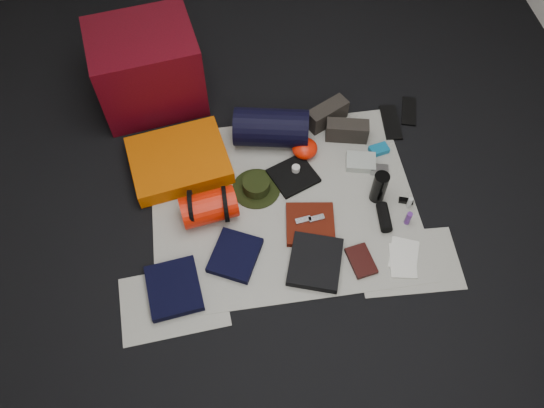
{
  "coord_description": "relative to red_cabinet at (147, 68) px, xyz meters",
  "views": [
    {
      "loc": [
        -0.32,
        -1.7,
        2.76
      ],
      "look_at": [
        -0.08,
        -0.06,
        0.1
      ],
      "focal_mm": 35.0,
      "sensor_mm": 36.0,
      "label": 1
    }
  ],
  "objects": [
    {
      "name": "sunglasses",
      "position": [
        1.5,
        -1.1,
        -0.26
      ],
      "size": [
        0.09,
        0.06,
        0.02
      ],
      "primitive_type": "cube",
      "rotation": [
        0.0,
        0.0,
        -0.33
      ],
      "color": "black",
      "rests_on": "newspaper_mat"
    },
    {
      "name": "navy_duffel",
      "position": [
        0.75,
        -0.5,
        -0.15
      ],
      "size": [
        0.51,
        0.34,
        0.25
      ],
      "primitive_type": "cylinder",
      "rotation": [
        0.0,
        1.57,
        -0.2
      ],
      "color": "black",
      "rests_on": "newspaper_mat"
    },
    {
      "name": "paperback_book",
      "position": [
        1.13,
        -1.46,
        -0.26
      ],
      "size": [
        0.16,
        0.22,
        0.03
      ],
      "primitive_type": "cube",
      "rotation": [
        0.0,
        0.0,
        0.17
      ],
      "color": "black",
      "rests_on": "newspaper_mat"
    },
    {
      "name": "flip_flop_left",
      "position": [
        1.58,
        -0.47,
        -0.27
      ],
      "size": [
        0.14,
        0.31,
        0.02
      ],
      "primitive_type": "cube",
      "rotation": [
        0.0,
        0.0,
        -0.09
      ],
      "color": "black",
      "rests_on": "floor"
    },
    {
      "name": "first_aid_pouch",
      "position": [
        1.29,
        -0.78,
        -0.25
      ],
      "size": [
        0.21,
        0.18,
        0.05
      ],
      "primitive_type": "cube",
      "rotation": [
        0.0,
        0.0,
        -0.23
      ],
      "color": "#9CA49C",
      "rests_on": "newspaper_mat"
    },
    {
      "name": "tape_roll",
      "position": [
        0.87,
        -0.79,
        -0.23
      ],
      "size": [
        0.05,
        0.05,
        0.03
      ],
      "primitive_type": "cylinder",
      "color": "silver",
      "rests_on": "black_tshirt"
    },
    {
      "name": "sack_strap_right",
      "position": [
        0.4,
        -1.02,
        -0.16
      ],
      "size": [
        0.03,
        0.22,
        0.22
      ],
      "primitive_type": "cylinder",
      "rotation": [
        0.0,
        1.57,
        0.0
      ],
      "color": "black",
      "rests_on": "newspaper_mat"
    },
    {
      "name": "red_shirt",
      "position": [
        0.89,
        -1.18,
        -0.25
      ],
      "size": [
        0.32,
        0.32,
        0.04
      ],
      "primitive_type": "cube",
      "rotation": [
        0.0,
        0.0,
        -0.14
      ],
      "color": "#4E1308",
      "rests_on": "newspaper_mat"
    },
    {
      "name": "cyan_case",
      "position": [
        1.43,
        -0.7,
        -0.25
      ],
      "size": [
        0.13,
        0.1,
        0.04
      ],
      "primitive_type": "cube",
      "rotation": [
        0.0,
        0.0,
        0.21
      ],
      "color": "#0E648F",
      "rests_on": "newspaper_mat"
    },
    {
      "name": "red_cabinet",
      "position": [
        0.0,
        0.0,
        0.0
      ],
      "size": [
        0.74,
        0.65,
        0.55
      ],
      "primitive_type": "cube",
      "rotation": [
        0.0,
        0.0,
        0.15
      ],
      "color": "#50050F",
      "rests_on": "floor"
    },
    {
      "name": "orange_stuff_sack",
      "position": [
        0.95,
        -0.64,
        -0.22
      ],
      "size": [
        0.22,
        0.22,
        0.11
      ],
      "primitive_type": "ellipsoid",
      "rotation": [
        0.0,
        0.0,
        0.43
      ],
      "color": "red",
      "rests_on": "newspaper_mat"
    },
    {
      "name": "speaker",
      "position": [
        1.33,
        -1.21,
        -0.24
      ],
      "size": [
        0.08,
        0.19,
        0.07
      ],
      "primitive_type": "cylinder",
      "rotation": [
        1.57,
        0.0,
        -0.08
      ],
      "color": "black",
      "rests_on": "newspaper_mat"
    },
    {
      "name": "energy_bar_a",
      "position": [
        0.85,
        -1.16,
        -0.23
      ],
      "size": [
        0.1,
        0.05,
        0.01
      ],
      "primitive_type": "cube",
      "rotation": [
        0.0,
        0.0,
        0.14
      ],
      "color": "#A7A8AC",
      "rests_on": "red_shirt"
    },
    {
      "name": "map_printout",
      "position": [
        1.39,
        -1.45,
        -0.27
      ],
      "size": [
        0.23,
        0.25,
        0.01
      ],
      "primitive_type": "cube",
      "rotation": [
        0.0,
        0.0,
        -0.39
      ],
      "color": "silver",
      "rests_on": "newspaper_mat"
    },
    {
      "name": "black_tshirt",
      "position": [
        0.85,
        -0.82,
        -0.26
      ],
      "size": [
        0.34,
        0.33,
        0.03
      ],
      "primitive_type": "cube",
      "rotation": [
        0.0,
        0.0,
        0.39
      ],
      "color": "black",
      "rests_on": "newspaper_mat"
    },
    {
      "name": "boonie_brim",
      "position": [
        0.6,
        -0.87,
        -0.27
      ],
      "size": [
        0.31,
        0.31,
        0.01
      ],
      "primitive_type": "cylinder",
      "rotation": [
        0.0,
        0.0,
        0.04
      ],
      "color": "black",
      "rests_on": "newspaper_mat"
    },
    {
      "name": "stuff_sack",
      "position": [
        0.3,
        -1.02,
        -0.17
      ],
      "size": [
        0.35,
        0.24,
        0.19
      ],
      "primitive_type": "cylinder",
      "rotation": [
        0.0,
        1.57,
        0.15
      ],
      "color": "red",
      "rests_on": "newspaper_mat"
    },
    {
      "name": "sack_strap_left",
      "position": [
        0.2,
        -1.02,
        -0.16
      ],
      "size": [
        0.02,
        0.22,
        0.22
      ],
      "primitive_type": "cylinder",
      "rotation": [
        0.0,
        1.57,
        0.0
      ],
      "color": "black",
      "rests_on": "newspaper_mat"
    },
    {
      "name": "toiletry_purple",
      "position": [
        1.46,
        -1.24,
        -0.22
      ],
      "size": [
        0.04,
        0.04,
        0.1
      ],
      "primitive_type": "cylinder",
      "rotation": [
        0.0,
        0.0,
        -0.12
      ],
      "color": "#582780",
      "rests_on": "newspaper_mat"
    },
    {
      "name": "energy_bar_b",
      "position": [
        0.93,
        -1.16,
        -0.23
      ],
      "size": [
        0.1,
        0.05,
        0.01
      ],
      "primitive_type": "cube",
      "rotation": [
        0.0,
        0.0,
        0.14
      ],
      "color": "#A7A8AC",
      "rests_on": "red_shirt"
    },
    {
      "name": "newspaper_sheet_front_left",
      "position": [
        0.06,
        -1.54,
        -0.27
      ],
      "size": [
        0.61,
        0.44,
        0.0
      ],
      "primitive_type": "cube",
      "rotation": [
        0.0,
        0.0,
        0.07
      ],
      "color": "beige",
      "rests_on": "floor"
    },
    {
      "name": "sleeping_pad",
      "position": [
        0.14,
        -0.62,
        -0.22
      ],
      "size": [
        0.67,
        0.58,
        0.11
      ],
      "primitive_type": "cube",
      "rotation": [
        0.0,
        0.0,
        0.17
      ],
      "color": "#C95402",
      "rests_on": "newspaper_mat"
    },
    {
      "name": "hiking_boot_left",
      "position": [
        1.15,
        -0.39,
        -0.2
      ],
      "size": [
        0.3,
        0.23,
        0.14
      ],
      "primitive_type": "cube",
      "rotation": [
        0.0,
        0.0,
        0.49
      ],
      "color": "#2A2521",
      "rests_on": "newspaper_mat"
    },
    {
      "name": "map_booklet",
      "position": [
        1.37,
        -1.49,
        -0.26
      ],
      "size": [
        0.19,
        0.24,
        0.01
      ],
      "primitive_type": "cube",
      "rotation": [
        0.0,
        0.0,
        -0.19
      ],
      "color": "silver",
      "rests_on": "newspaper_mat"
    },
    {
      "name": "flip_flop_right",
      "position": [
        1.73,
        -0.39,
        -0.27
      ],
      "size": [
        0.16,
        0.27,
        0.01
      ],
      "primitive_type": "cube",
      "rotation": [
        0.0,
        0.0,
        -0.3
      ],
      "color": "black",
      "rests_on": "floor"
    },
    {
      "name": "hiking_boot_right",
      "position": [
        1.25,
        -0.55,
        -0.2
      ],
      "size": [
        0.29,
        0.16,
        0.14
      ],
      "primitive_type": "cube",
      "rotation": [
        0.0,
        0.0,
        -0.22
      ],
      "color": "#2A2521",
      "rests_on": "newspaper_mat"
    },
    {
      "name": "toiletry_clear",
      "position": [
        1.51,
        -1.14,
        -0.23
      ],
      "size": [
        0.04,
        0.04,
        0.09
      ],
      "primitive_type": "cylinder",
      "rotation": [
        0.0,
        0.0,
        -0.4
      ],
      "color": "silver",
      "rests_on": "newspaper_mat"
    },
    {
      "name": "boonie_crown",
      "position": [
        0.6,
        -0.87,
        -0.23
      ],
      "size": [
        0.17,
        0.17,
        0.08
      ],
      "primitive_type": "cylinder",
      "color": "black",
      "rests_on": "boonie_brim"
    },
    {
      "name": "trousers_navy_a",
      "position": [
        0.06,
        -1.48,
        -0.25
      ],
      "size": [
        0.32,
        0.36,
        0.05
      ],
      "primitive_type": "cube",
      "rotation": [
        0.0,
        0.0,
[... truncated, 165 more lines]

